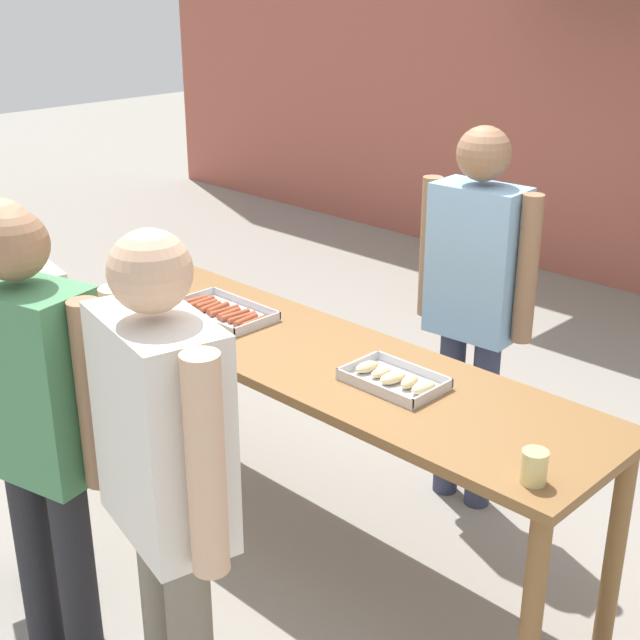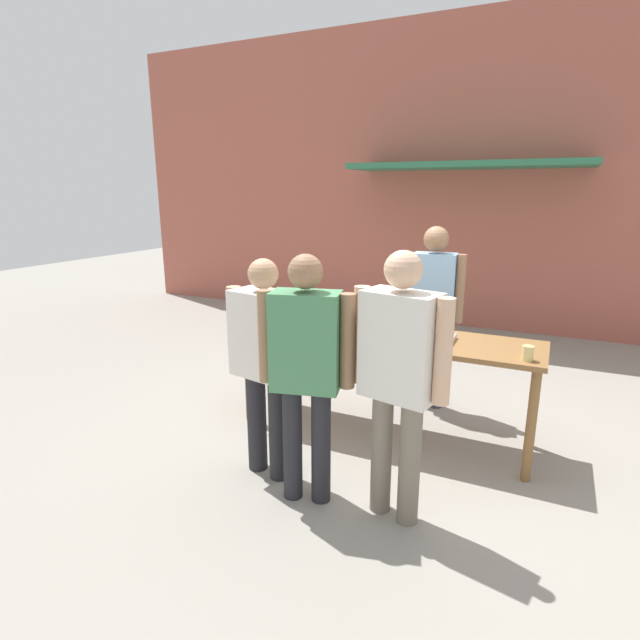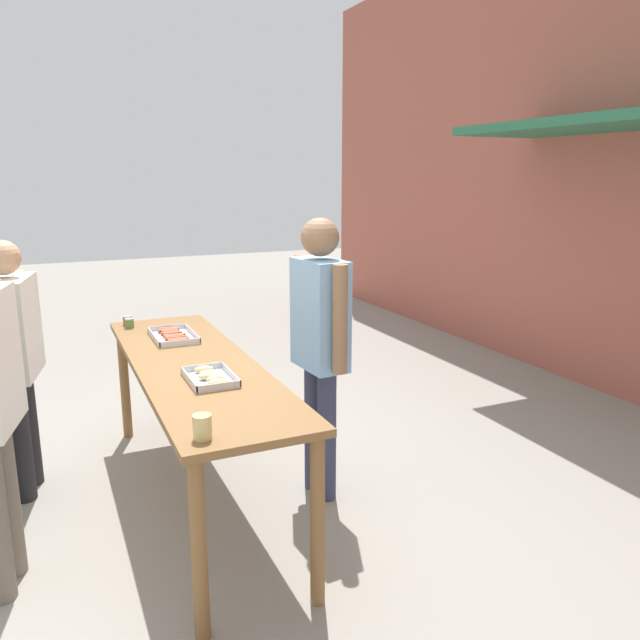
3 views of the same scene
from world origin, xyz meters
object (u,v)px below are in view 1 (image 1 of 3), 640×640
condiment_jar_ketchup (123,297)px  person_customer_holding_hotdog (22,378)px  food_tray_sausages (223,312)px  person_customer_with_cup (165,470)px  beer_cup (534,467)px  condiment_jar_mustard (112,292)px  person_customer_waiting_in_line (36,417)px  person_server_behind_table (475,287)px  food_tray_buns (395,379)px

condiment_jar_ketchup → person_customer_holding_hotdog: size_ratio=0.04×
food_tray_sausages → person_customer_with_cup: size_ratio=0.27×
beer_cup → condiment_jar_mustard: bearing=-179.8°
person_customer_waiting_in_line → person_server_behind_table: bearing=-115.0°
condiment_jar_ketchup → beer_cup: size_ratio=0.67×
person_customer_holding_hotdog → person_customer_waiting_in_line: (0.41, -0.16, 0.05)m
food_tray_buns → person_customer_with_cup: bearing=-87.5°
food_tray_buns → condiment_jar_ketchup: (-1.43, -0.23, 0.02)m
condiment_jar_ketchup → person_customer_with_cup: 1.70m
food_tray_sausages → condiment_jar_ketchup: bearing=-151.4°
beer_cup → person_customer_holding_hotdog: bearing=-155.7°
condiment_jar_ketchup → person_server_behind_table: bearing=37.3°
food_tray_buns → person_customer_with_cup: size_ratio=0.21×
condiment_jar_mustard → condiment_jar_ketchup: (0.09, -0.00, 0.00)m
food_tray_sausages → condiment_jar_mustard: 0.57m
food_tray_buns → condiment_jar_ketchup: bearing=-170.7°
person_server_behind_table → person_customer_waiting_in_line: bearing=-105.8°
condiment_jar_mustard → person_customer_with_cup: person_customer_with_cup is taller
beer_cup → person_customer_waiting_in_line: (-1.28, -0.93, 0.05)m
food_tray_sausages → food_tray_buns: bearing=0.0°
food_tray_sausages → food_tray_buns: food_tray_buns is taller
food_tray_sausages → person_customer_waiting_in_line: bearing=-68.9°
condiment_jar_mustard → person_server_behind_table: size_ratio=0.04×
condiment_jar_ketchup → person_server_behind_table: (1.26, 0.96, 0.12)m
food_tray_buns → person_customer_waiting_in_line: person_customer_waiting_in_line is taller
food_tray_sausages → food_tray_buns: (1.00, 0.00, 0.00)m
beer_cup → person_server_behind_table: person_server_behind_table is taller
condiment_jar_ketchup → beer_cup: 2.16m
beer_cup → person_customer_waiting_in_line: 1.58m
beer_cup → person_server_behind_table: 1.31m
beer_cup → food_tray_buns: bearing=162.9°
condiment_jar_mustard → beer_cup: bearing=0.2°
condiment_jar_mustard → person_customer_waiting_in_line: bearing=-43.6°
condiment_jar_ketchup → food_tray_buns: bearing=9.3°
person_server_behind_table → person_customer_with_cup: (0.21, -1.81, -0.03)m
person_customer_holding_hotdog → condiment_jar_ketchup: bearing=-47.1°
food_tray_buns → food_tray_sausages: bearing=-180.0°
condiment_jar_mustard → condiment_jar_ketchup: bearing=-0.7°
condiment_jar_ketchup → beer_cup: beer_cup is taller
condiment_jar_ketchup → person_server_behind_table: 1.59m
person_customer_with_cup → person_customer_waiting_in_line: 0.60m
condiment_jar_ketchup → person_customer_with_cup: person_customer_with_cup is taller
person_customer_with_cup → person_customer_waiting_in_line: person_customer_with_cup is taller
condiment_jar_ketchup → person_customer_waiting_in_line: bearing=-46.4°
condiment_jar_ketchup → food_tray_sausages: bearing=28.6°
person_server_behind_table → person_customer_holding_hotdog: 1.89m
food_tray_buns → condiment_jar_mustard: bearing=-171.3°
person_server_behind_table → person_customer_holding_hotdog: size_ratio=1.08×
person_customer_holding_hotdog → person_customer_with_cup: bearing=-174.0°
food_tray_sausages → condiment_jar_mustard: size_ratio=6.47×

